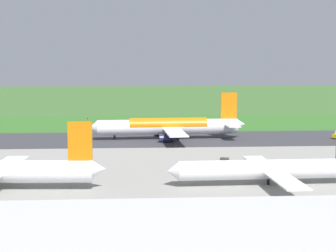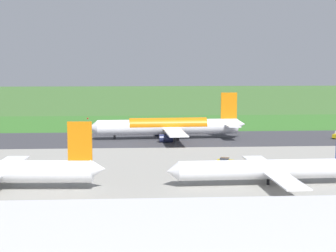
{
  "view_description": "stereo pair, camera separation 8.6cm",
  "coord_description": "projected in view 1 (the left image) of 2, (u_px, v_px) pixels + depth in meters",
  "views": [
    {
      "loc": [
        0.45,
        180.7,
        26.3
      ],
      "look_at": [
        -11.11,
        0.0,
        4.5
      ],
      "focal_mm": 57.16,
      "sensor_mm": 36.0,
      "label": 1
    },
    {
      "loc": [
        0.37,
        180.7,
        26.3
      ],
      "look_at": [
        -11.11,
        0.0,
        4.5
      ],
      "focal_mm": 57.16,
      "sensor_mm": 36.0,
      "label": 2
    }
  ],
  "objects": [
    {
      "name": "no_stopping_sign",
      "position": [
        88.0,
        121.0,
        224.52
      ],
      "size": [
        0.6,
        0.1,
        2.94
      ],
      "color": "slate",
      "rests_on": "ground"
    },
    {
      "name": "ground_plane",
      "position": [
        136.0,
        139.0,
        182.21
      ],
      "size": [
        800.0,
        800.0,
        0.0
      ],
      "primitive_type": "plane",
      "color": "#3D662D"
    },
    {
      "name": "airliner_parked_mid",
      "position": [
        270.0,
        169.0,
        114.42
      ],
      "size": [
        43.78,
        35.76,
        12.8
      ],
      "color": "white",
      "rests_on": "ground"
    },
    {
      "name": "airliner_main",
      "position": [
        169.0,
        126.0,
        182.44
      ],
      "size": [
        54.11,
        44.24,
        15.88
      ],
      "color": "white",
      "rests_on": "ground"
    },
    {
      "name": "traffic_cone_orange",
      "position": [
        76.0,
        124.0,
        223.25
      ],
      "size": [
        0.4,
        0.4,
        0.55
      ],
      "primitive_type": "cone",
      "color": "orange",
      "rests_on": "ground"
    },
    {
      "name": "service_car_followme",
      "position": [
        225.0,
        161.0,
        138.29
      ],
      "size": [
        4.56,
        3.12,
        1.62
      ],
      "color": "gold",
      "rests_on": "ground"
    },
    {
      "name": "grass_verge_foreground",
      "position": [
        135.0,
        125.0,
        222.25
      ],
      "size": [
        600.0,
        80.0,
        0.04
      ],
      "primitive_type": "cube",
      "color": "#346B27",
      "rests_on": "ground"
    },
    {
      "name": "apron_concrete",
      "position": [
        137.0,
        190.0,
        109.72
      ],
      "size": [
        440.0,
        110.0,
        0.05
      ],
      "primitive_type": "cube",
      "color": "gray",
      "rests_on": "ground"
    },
    {
      "name": "runway_asphalt",
      "position": [
        136.0,
        139.0,
        182.21
      ],
      "size": [
        600.0,
        37.3,
        0.06
      ],
      "primitive_type": "cube",
      "color": "#38383D",
      "rests_on": "ground"
    }
  ]
}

